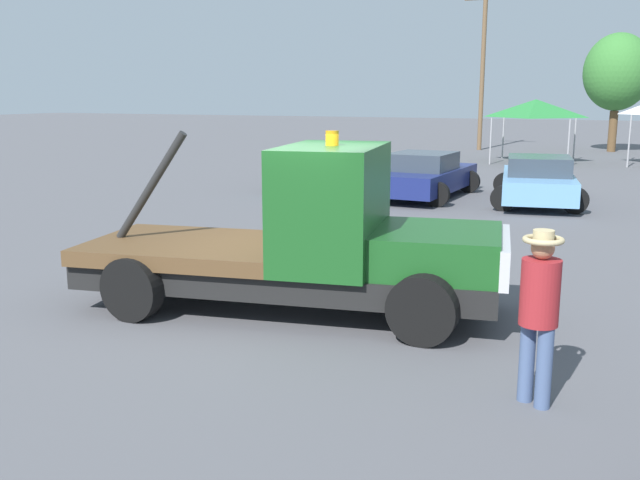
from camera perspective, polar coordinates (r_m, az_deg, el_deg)
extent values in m
plane|color=#545459|center=(10.26, -2.57, -5.52)|extent=(160.00, 160.00, 0.00)
cube|color=black|center=(10.12, -2.60, -2.67)|extent=(6.06, 2.85, 0.35)
cube|color=#19511E|center=(9.64, 9.40, -0.80)|extent=(1.91, 2.06, 0.55)
cube|color=silver|center=(9.61, 14.54, -1.22)|extent=(0.43, 1.91, 0.50)
cube|color=#19511E|center=(9.76, 0.96, 2.76)|extent=(1.61, 2.31, 1.64)
cube|color=brown|center=(10.56, -10.20, -0.66)|extent=(3.22, 2.58, 0.22)
cylinder|color=black|center=(10.67, -13.37, 4.19)|extent=(1.19, 0.31, 1.63)
cylinder|color=orange|center=(9.66, 0.98, 8.16)|extent=(0.18, 0.18, 0.20)
cylinder|color=black|center=(10.75, 9.34, -2.44)|extent=(0.88, 0.26, 0.88)
cylinder|color=black|center=(8.80, 8.19, -5.58)|extent=(0.88, 0.26, 0.88)
cylinder|color=black|center=(11.71, -10.06, -1.30)|extent=(0.88, 0.26, 0.88)
cylinder|color=black|center=(9.96, -14.82, -3.81)|extent=(0.88, 0.26, 0.88)
cylinder|color=#475B84|center=(7.36, 17.49, -9.73)|extent=(0.15, 0.15, 0.82)
cylinder|color=#475B84|center=(7.48, 16.21, -9.31)|extent=(0.15, 0.15, 0.82)
cylinder|color=maroon|center=(7.19, 17.19, -4.02)|extent=(0.38, 0.38, 0.65)
sphere|color=#A87A56|center=(7.09, 17.40, -0.61)|extent=(0.22, 0.22, 0.22)
torus|color=tan|center=(7.07, 17.44, 0.01)|extent=(0.39, 0.39, 0.06)
cylinder|color=tan|center=(7.07, 17.46, 0.37)|extent=(0.20, 0.20, 0.10)
cube|color=#196670|center=(23.08, 0.88, 5.46)|extent=(2.61, 4.62, 0.60)
cube|color=#333D47|center=(22.84, 0.59, 6.78)|extent=(1.96, 2.09, 0.50)
cylinder|color=black|center=(24.83, 0.95, 5.43)|extent=(0.68, 0.22, 0.68)
cylinder|color=black|center=(23.91, 4.64, 5.16)|extent=(0.68, 0.22, 0.68)
cylinder|color=black|center=(22.39, -3.12, 4.74)|extent=(0.68, 0.22, 0.68)
cylinder|color=black|center=(21.38, 0.80, 4.43)|extent=(0.68, 0.22, 0.68)
cube|color=navy|center=(21.40, 8.37, 4.84)|extent=(2.16, 4.82, 0.60)
cube|color=#333D47|center=(21.12, 8.21, 6.26)|extent=(1.78, 2.07, 0.50)
cylinder|color=black|center=(23.22, 7.51, 4.90)|extent=(0.68, 0.22, 0.68)
cylinder|color=black|center=(22.69, 11.82, 4.60)|extent=(0.68, 0.22, 0.68)
cylinder|color=black|center=(20.24, 4.47, 3.98)|extent=(0.68, 0.22, 0.68)
cylinder|color=black|center=(19.63, 9.35, 3.63)|extent=(0.68, 0.22, 0.68)
cube|color=#669ED1|center=(20.84, 17.01, 4.28)|extent=(2.55, 4.87, 0.60)
cube|color=#333D47|center=(20.55, 17.12, 5.72)|extent=(1.92, 2.18, 0.50)
cylinder|color=black|center=(22.42, 14.58, 4.39)|extent=(0.68, 0.22, 0.68)
cylinder|color=black|center=(22.48, 19.11, 4.14)|extent=(0.68, 0.22, 0.68)
cylinder|color=black|center=(19.29, 14.49, 3.27)|extent=(0.68, 0.22, 0.68)
cylinder|color=black|center=(19.36, 19.75, 2.98)|extent=(0.68, 0.22, 0.68)
cylinder|color=#9E9EA3|center=(31.98, 13.49, 7.70)|extent=(0.07, 0.07, 2.00)
cylinder|color=#9E9EA3|center=(31.57, 19.27, 7.32)|extent=(0.07, 0.07, 2.00)
cylinder|color=#9E9EA3|center=(35.13, 14.44, 7.98)|extent=(0.07, 0.07, 2.00)
cylinder|color=#9E9EA3|center=(34.76, 19.70, 7.63)|extent=(0.07, 0.07, 2.00)
pyramid|color=#287F38|center=(33.27, 16.87, 10.06)|extent=(3.21, 3.21, 0.78)
cylinder|color=#9E9EA3|center=(32.43, 23.50, 7.25)|extent=(0.07, 0.07, 2.15)
cylinder|color=#9E9EA3|center=(35.32, 23.54, 7.53)|extent=(0.07, 0.07, 2.15)
cylinder|color=brown|center=(40.97, 22.36, 8.05)|extent=(0.43, 0.43, 2.14)
ellipsoid|color=#387A33|center=(40.94, 22.70, 12.30)|extent=(3.42, 3.42, 3.97)
cube|color=black|center=(14.53, -2.90, -0.31)|extent=(0.40, 0.40, 0.04)
cone|color=orange|center=(14.48, -2.91, 0.67)|extent=(0.36, 0.36, 0.55)
cylinder|color=brown|center=(40.14, 12.89, 13.48)|extent=(0.24, 0.24, 9.01)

